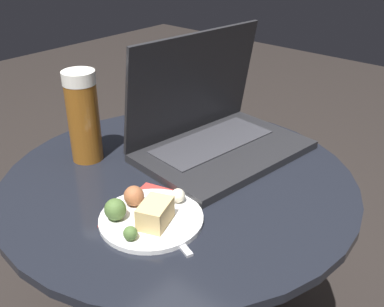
% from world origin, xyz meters
% --- Properties ---
extents(table, '(0.74, 0.74, 0.56)m').
position_xyz_m(table, '(0.00, 0.00, 0.44)').
color(table, black).
rests_on(table, ground_plane).
extents(napkin, '(0.19, 0.15, 0.00)m').
position_xyz_m(napkin, '(-0.13, -0.04, 0.56)').
color(napkin, '#B7332D').
rests_on(napkin, table).
extents(laptop, '(0.40, 0.30, 0.27)m').
position_xyz_m(laptop, '(0.15, 0.03, 0.62)').
color(laptop, '#232326').
rests_on(laptop, table).
extents(beer_glass, '(0.07, 0.07, 0.20)m').
position_xyz_m(beer_glass, '(-0.07, 0.21, 0.66)').
color(beer_glass, brown).
rests_on(beer_glass, table).
extents(snack_plate, '(0.19, 0.19, 0.05)m').
position_xyz_m(snack_plate, '(-0.15, -0.06, 0.58)').
color(snack_plate, white).
rests_on(snack_plate, table).
extents(fork, '(0.08, 0.18, 0.00)m').
position_xyz_m(fork, '(-0.14, -0.09, 0.56)').
color(fork, '#B2B2B7').
rests_on(fork, table).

